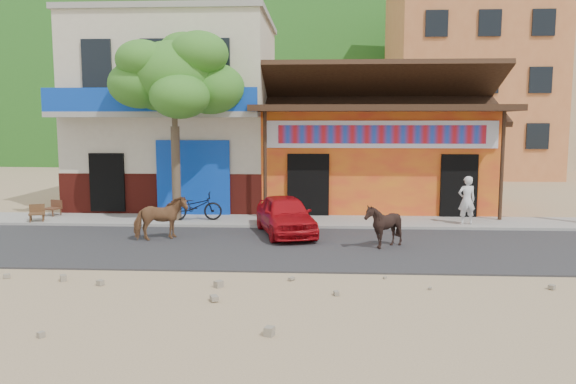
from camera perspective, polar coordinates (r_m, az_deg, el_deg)
name	(u,v)px	position (r m, az deg, el deg)	size (l,w,h in m)	color
ground	(320,274)	(12.25, 3.29, -8.28)	(120.00, 120.00, 0.00)	#9E825B
road	(320,247)	(14.67, 3.27, -5.62)	(60.00, 5.00, 0.04)	#28282B
sidewalk	(320,222)	(18.10, 3.26, -3.06)	(60.00, 2.00, 0.12)	gray
dance_club	(372,160)	(21.96, 8.51, 3.24)	(8.00, 6.00, 3.60)	orange
cafe_building	(179,116)	(22.49, -10.98, 7.61)	(7.00, 6.00, 7.00)	beige
apartment_front	(466,77)	(37.04, 17.62, 11.03)	(9.00, 9.00, 12.00)	#CC723F
apartment_rear	(571,98)	(45.57, 26.81, 8.55)	(8.00, 8.00, 10.00)	tan
hillside	(320,61)	(82.28, 3.27, 13.19)	(100.00, 40.00, 24.00)	#194C14
tree	(175,126)	(18.19, -11.42, 6.56)	(3.00, 3.00, 6.00)	#2D721E
cow_tan	(161,218)	(15.76, -12.82, -2.61)	(0.64, 1.41, 1.19)	brown
cow_dark	(383,226)	(14.59, 9.67, -3.39)	(0.93, 1.05, 1.15)	black
red_car	(285,215)	(16.12, -0.28, -2.33)	(1.33, 3.32, 1.13)	#B30C14
scooter	(195,206)	(18.23, -9.41, -1.45)	(0.59, 1.71, 0.90)	black
pedestrian	(467,200)	(18.07, 17.70, -0.80)	(0.55, 0.36, 1.50)	white
cafe_chair_left	(52,201)	(20.45, -22.85, -0.88)	(0.45, 0.45, 0.97)	#52291B
cafe_chair_right	(36,206)	(19.49, -24.20, -1.29)	(0.46, 0.46, 0.99)	#4D2919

